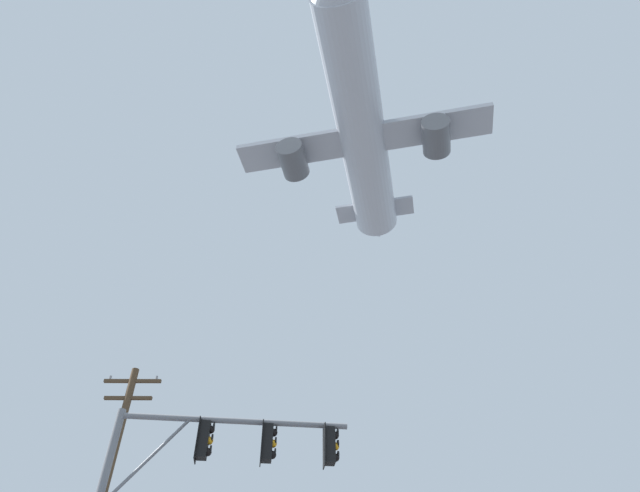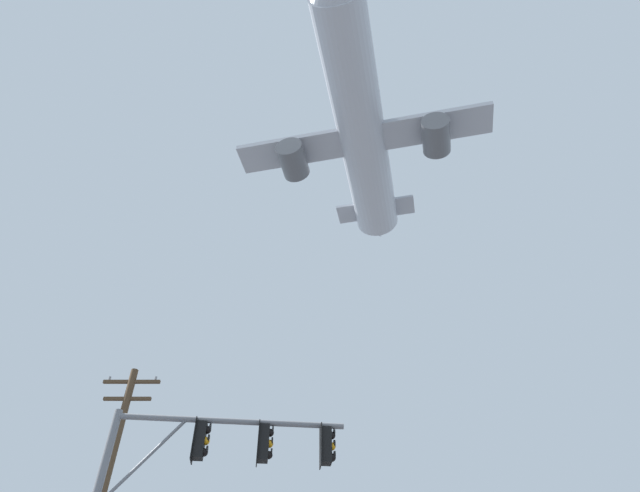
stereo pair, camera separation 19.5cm
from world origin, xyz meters
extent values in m
cylinder|color=slate|center=(-3.24, 8.54, 6.53)|extent=(5.75, 0.80, 0.15)
cylinder|color=slate|center=(-5.25, 8.31, 5.44)|extent=(1.79, 0.28, 2.24)
cube|color=black|center=(-0.83, 8.81, 6.00)|extent=(0.29, 0.35, 0.90)
cylinder|color=black|center=(-0.83, 8.81, 6.51)|extent=(0.05, 0.05, 0.12)
cube|color=black|center=(-0.97, 8.80, 6.00)|extent=(0.08, 0.46, 1.04)
sphere|color=black|center=(-0.69, 8.83, 6.27)|extent=(0.20, 0.20, 0.20)
cylinder|color=black|center=(-0.62, 8.84, 6.33)|extent=(0.06, 0.21, 0.21)
sphere|color=orange|center=(-0.69, 8.83, 5.99)|extent=(0.20, 0.20, 0.20)
cylinder|color=black|center=(-0.62, 8.84, 6.05)|extent=(0.06, 0.21, 0.21)
sphere|color=black|center=(-0.69, 8.83, 5.71)|extent=(0.20, 0.20, 0.20)
cylinder|color=black|center=(-0.62, 8.84, 5.77)|extent=(0.06, 0.21, 0.21)
cube|color=black|center=(-2.41, 8.63, 6.00)|extent=(0.29, 0.35, 0.90)
cylinder|color=black|center=(-2.41, 8.63, 6.51)|extent=(0.05, 0.05, 0.12)
cube|color=black|center=(-2.55, 8.62, 6.00)|extent=(0.08, 0.46, 1.04)
sphere|color=black|center=(-2.26, 8.65, 6.27)|extent=(0.20, 0.20, 0.20)
cylinder|color=black|center=(-2.20, 8.66, 6.33)|extent=(0.06, 0.21, 0.21)
sphere|color=orange|center=(-2.26, 8.65, 5.99)|extent=(0.20, 0.20, 0.20)
cylinder|color=black|center=(-2.20, 8.66, 6.05)|extent=(0.06, 0.21, 0.21)
sphere|color=black|center=(-2.26, 8.65, 5.71)|extent=(0.20, 0.20, 0.20)
cylinder|color=black|center=(-2.20, 8.66, 5.77)|extent=(0.06, 0.21, 0.21)
cube|color=black|center=(-3.98, 8.45, 6.00)|extent=(0.29, 0.35, 0.90)
cylinder|color=black|center=(-3.98, 8.45, 6.51)|extent=(0.05, 0.05, 0.12)
cube|color=black|center=(-4.12, 8.44, 6.00)|extent=(0.08, 0.46, 1.04)
sphere|color=black|center=(-3.84, 8.47, 6.27)|extent=(0.20, 0.20, 0.20)
cylinder|color=black|center=(-3.78, 8.48, 6.33)|extent=(0.06, 0.21, 0.21)
sphere|color=orange|center=(-3.84, 8.47, 5.99)|extent=(0.20, 0.20, 0.20)
cylinder|color=black|center=(-3.78, 8.48, 6.05)|extent=(0.06, 0.21, 0.21)
sphere|color=black|center=(-3.84, 8.47, 5.71)|extent=(0.20, 0.20, 0.20)
cylinder|color=black|center=(-3.78, 8.48, 5.77)|extent=(0.06, 0.21, 0.21)
cube|color=brown|center=(-8.31, 14.12, 10.46)|extent=(2.20, 0.12, 0.12)
cube|color=brown|center=(-8.31, 14.12, 9.76)|extent=(1.80, 0.12, 0.12)
cylinder|color=gray|center=(-9.21, 14.12, 10.58)|extent=(0.10, 0.10, 0.18)
cylinder|color=gray|center=(-7.41, 14.12, 10.58)|extent=(0.10, 0.10, 0.18)
cylinder|color=#B7BCC6|center=(2.06, 18.68, 33.34)|extent=(7.68, 20.46, 3.58)
cone|color=#B7BCC6|center=(4.36, 29.52, 33.34)|extent=(3.44, 2.82, 3.05)
cube|color=#A8ADB7|center=(2.18, 19.22, 32.80)|extent=(19.13, 6.35, 0.40)
cylinder|color=#595B60|center=(7.39, 18.12, 31.73)|extent=(2.53, 3.05, 2.02)
cylinder|color=#595B60|center=(-3.03, 20.33, 31.73)|extent=(2.53, 3.05, 2.02)
cube|color=#333338|center=(3.87, 27.22, 35.35)|extent=(0.91, 3.12, 4.25)
cube|color=#A8ADB7|center=(3.92, 27.44, 33.67)|extent=(6.99, 3.36, 0.22)
camera|label=1|loc=(-1.18, -4.36, 1.10)|focal=28.95mm
camera|label=2|loc=(-0.99, -4.36, 1.10)|focal=28.95mm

